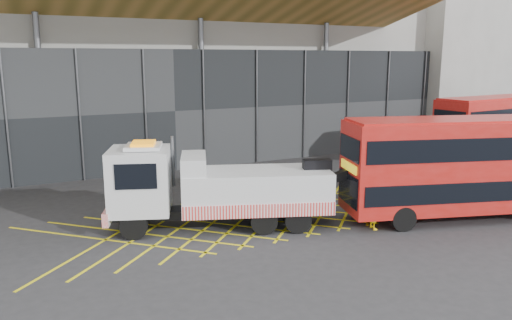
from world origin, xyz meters
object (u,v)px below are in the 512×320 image
bus_second (502,126)px  worker (374,208)px  bus_towed (469,164)px  recovery_truck (213,187)px

bus_second → worker: (-17.52, -7.09, -1.72)m
bus_towed → bus_second: bearing=49.6°
recovery_truck → bus_towed: 11.88m
worker → bus_towed: bearing=-86.8°
recovery_truck → worker: size_ratio=5.91×
bus_towed → worker: size_ratio=6.26×
worker → bus_second: bearing=-55.4°
recovery_truck → bus_second: 24.08m
bus_second → worker: size_ratio=6.30×
recovery_truck → bus_second: size_ratio=0.94×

